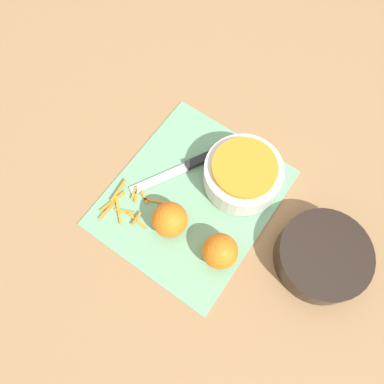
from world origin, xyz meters
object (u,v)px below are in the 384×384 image
(knife, at_px, (195,163))
(orange_left, at_px, (220,251))
(bowl_speckled, at_px, (243,174))
(orange_right, at_px, (171,220))
(bowl_dark, at_px, (322,256))

(knife, xyz_separation_m, orange_left, (0.15, 0.17, 0.03))
(bowl_speckled, bearing_deg, orange_right, -20.46)
(orange_left, distance_m, orange_right, 0.13)
(orange_left, bearing_deg, orange_right, -87.58)
(orange_left, relative_size, orange_right, 0.98)
(knife, bearing_deg, orange_left, 77.55)
(knife, bearing_deg, bowl_dark, 113.68)
(orange_left, bearing_deg, bowl_speckled, -162.55)
(bowl_dark, distance_m, knife, 0.36)
(bowl_dark, height_order, orange_left, orange_left)
(knife, relative_size, orange_left, 2.92)
(orange_left, xyz_separation_m, orange_right, (0.01, -0.13, 0.00))
(bowl_dark, bearing_deg, knife, -95.57)
(bowl_speckled, xyz_separation_m, bowl_dark, (0.06, 0.24, -0.01))
(bowl_speckled, bearing_deg, knife, -77.12)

